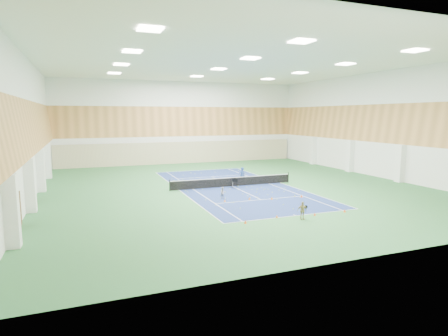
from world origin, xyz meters
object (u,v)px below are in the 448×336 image
at_px(tennis_net, 233,181).
at_px(coach, 242,176).
at_px(child_apron, 302,210).
at_px(ball_cart, 234,183).
at_px(child_court, 223,193).

relative_size(tennis_net, coach, 7.05).
relative_size(child_apron, ball_cart, 1.30).
bearing_deg(coach, tennis_net, 16.78).
relative_size(coach, child_court, 1.80).
bearing_deg(child_apron, tennis_net, 98.37).
relative_size(coach, ball_cart, 1.90).
relative_size(tennis_net, child_court, 12.65).
relative_size(child_court, child_apron, 0.82).
bearing_deg(child_apron, ball_cart, 98.79).
bearing_deg(coach, child_apron, 76.10).
xyz_separation_m(coach, child_court, (-4.15, -5.42, -0.40)).
height_order(child_court, ball_cart, child_court).
height_order(coach, child_court, coach).
distance_m(tennis_net, coach, 1.47).
bearing_deg(child_court, ball_cart, 52.14).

